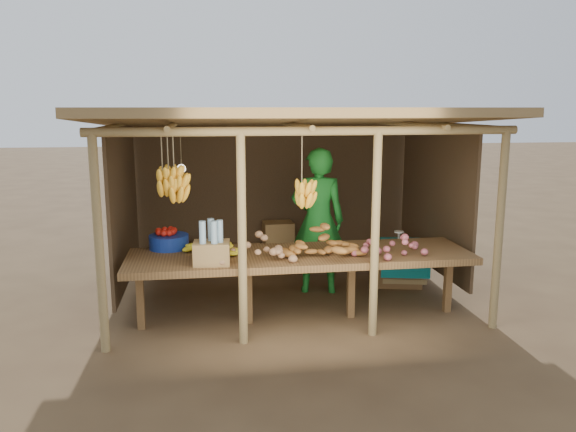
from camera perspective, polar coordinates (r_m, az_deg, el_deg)
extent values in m
plane|color=brown|center=(7.53, 0.00, -7.87)|extent=(60.00, 60.00, 0.00)
cylinder|color=#937A4B|center=(5.79, -18.65, -2.89)|extent=(0.09, 0.09, 2.20)
cylinder|color=#937A4B|center=(6.53, 20.66, -1.51)|extent=(0.09, 0.09, 2.20)
cylinder|color=#937A4B|center=(8.71, -15.33, 1.78)|extent=(0.09, 0.09, 2.20)
cylinder|color=#937A4B|center=(9.21, 11.60, 2.43)|extent=(0.09, 0.09, 2.20)
cylinder|color=#937A4B|center=(5.72, -4.68, -2.53)|extent=(0.09, 0.09, 2.20)
cylinder|color=#937A4B|center=(5.97, 8.85, -2.04)|extent=(0.09, 0.09, 2.20)
cylinder|color=#937A4B|center=(5.65, 2.31, 8.62)|extent=(4.40, 0.09, 0.09)
cylinder|color=#937A4B|center=(8.62, -1.52, 9.42)|extent=(4.40, 0.09, 0.09)
cube|color=olive|center=(7.13, 0.00, 9.83)|extent=(4.70, 3.50, 0.28)
cube|color=#4B3823|center=(8.68, -1.47, 2.87)|extent=(4.20, 0.04, 1.98)
cube|color=#4B3823|center=(7.42, -16.34, 1.04)|extent=(0.04, 2.40, 1.98)
cube|color=#4B3823|center=(8.00, 14.69, 1.82)|extent=(0.04, 2.40, 1.98)
cube|color=brown|center=(6.41, 1.28, -4.14)|extent=(3.90, 1.05, 0.08)
cube|color=brown|center=(6.48, -14.78, -8.05)|extent=(0.08, 0.08, 0.72)
cube|color=brown|center=(6.45, -4.04, -7.77)|extent=(0.08, 0.08, 0.72)
cube|color=brown|center=(6.65, 6.41, -7.24)|extent=(0.08, 0.08, 0.72)
cube|color=brown|center=(7.05, 15.93, -6.55)|extent=(0.08, 0.08, 0.72)
cylinder|color=navy|center=(6.75, -12.00, -2.56)|extent=(0.46, 0.46, 0.16)
cube|color=#9E7947|center=(5.99, -7.76, -3.73)|extent=(0.40, 0.32, 0.24)
imported|color=#1A7925|center=(7.39, 3.05, -0.50)|extent=(0.77, 0.57, 1.93)
cube|color=brown|center=(8.00, 11.18, -4.89)|extent=(0.69, 0.62, 0.55)
cube|color=#0B7A80|center=(7.92, 11.26, -2.79)|extent=(0.77, 0.70, 0.05)
cube|color=#9E7947|center=(8.61, -0.99, -4.09)|extent=(0.47, 0.40, 0.35)
cube|color=#9E7947|center=(8.53, -1.00, -1.79)|extent=(0.47, 0.40, 0.35)
cube|color=#9E7947|center=(8.57, -4.22, -4.20)|extent=(0.47, 0.40, 0.35)
ellipsoid|color=#4B3823|center=(8.49, -12.04, -4.12)|extent=(0.44, 0.44, 0.59)
ellipsoid|color=#4B3823|center=(8.47, -9.33, -4.05)|extent=(0.44, 0.44, 0.59)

